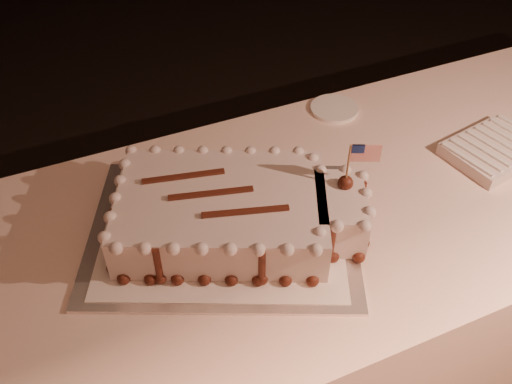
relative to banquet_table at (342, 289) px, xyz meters
name	(u,v)px	position (x,y,z in m)	size (l,w,h in m)	color
banquet_table	(342,289)	(0.00, 0.00, 0.00)	(2.40, 0.80, 0.75)	#FFD7C5
cake_board	(223,231)	(-0.34, 0.01, 0.38)	(0.59, 0.44, 0.01)	silver
doily	(223,229)	(-0.34, 0.01, 0.38)	(0.53, 0.40, 0.00)	white
sheet_cake	(236,212)	(-0.31, 0.00, 0.44)	(0.58, 0.46, 0.22)	silver
napkin_stack	(494,150)	(0.39, -0.02, 0.39)	(0.26, 0.21, 0.04)	beige
side_plate	(334,109)	(0.11, 0.32, 0.38)	(0.13, 0.13, 0.01)	white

